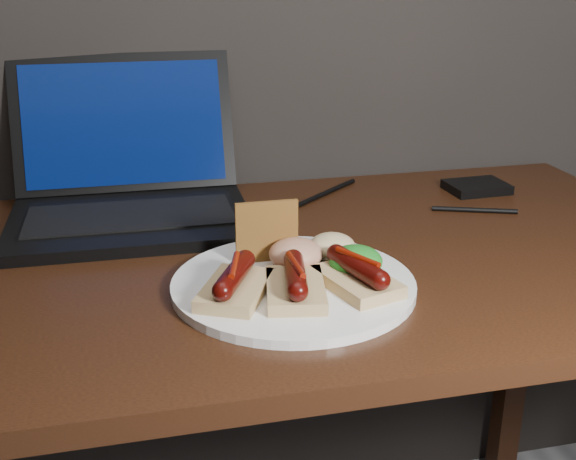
% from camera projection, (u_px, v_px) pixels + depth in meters
% --- Properties ---
extents(desk, '(1.40, 0.70, 0.75)m').
position_uv_depth(desk, '(244.00, 313.00, 1.06)').
color(desk, '#381E0E').
rests_on(desk, ground).
extents(laptop, '(0.38, 0.35, 0.25)m').
position_uv_depth(laptop, '(128.00, 184.00, 1.18)').
color(laptop, black).
rests_on(laptop, desk).
extents(hard_drive, '(0.11, 0.08, 0.02)m').
position_uv_depth(hard_drive, '(477.00, 187.00, 1.31)').
color(hard_drive, black).
rests_on(hard_drive, desk).
extents(desk_cables, '(0.99, 0.33, 0.01)m').
position_uv_depth(desk_cables, '(228.00, 224.00, 1.14)').
color(desk_cables, black).
rests_on(desk_cables, desk).
extents(plate, '(0.40, 0.40, 0.01)m').
position_uv_depth(plate, '(293.00, 285.00, 0.93)').
color(plate, white).
rests_on(plate, desk).
extents(bread_sausage_left, '(0.11, 0.13, 0.04)m').
position_uv_depth(bread_sausage_left, '(235.00, 283.00, 0.88)').
color(bread_sausage_left, '#E3C985').
rests_on(bread_sausage_left, plate).
extents(bread_sausage_center, '(0.09, 0.13, 0.04)m').
position_uv_depth(bread_sausage_center, '(295.00, 283.00, 0.88)').
color(bread_sausage_center, '#E3C985').
rests_on(bread_sausage_center, plate).
extents(bread_sausage_right, '(0.10, 0.13, 0.04)m').
position_uv_depth(bread_sausage_right, '(357.00, 275.00, 0.90)').
color(bread_sausage_right, '#E3C985').
rests_on(bread_sausage_right, plate).
extents(crispbread, '(0.09, 0.01, 0.08)m').
position_uv_depth(crispbread, '(267.00, 231.00, 0.97)').
color(crispbread, '#9C682A').
rests_on(crispbread, plate).
extents(salad_greens, '(0.07, 0.07, 0.04)m').
position_uv_depth(salad_greens, '(356.00, 261.00, 0.93)').
color(salad_greens, '#146113').
rests_on(salad_greens, plate).
extents(salsa_mound, '(0.07, 0.07, 0.04)m').
position_uv_depth(salsa_mound, '(296.00, 254.00, 0.95)').
color(salsa_mound, maroon).
rests_on(salsa_mound, plate).
extents(coleslaw_mound, '(0.06, 0.06, 0.04)m').
position_uv_depth(coleslaw_mound, '(332.00, 246.00, 0.99)').
color(coleslaw_mound, beige).
rests_on(coleslaw_mound, plate).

